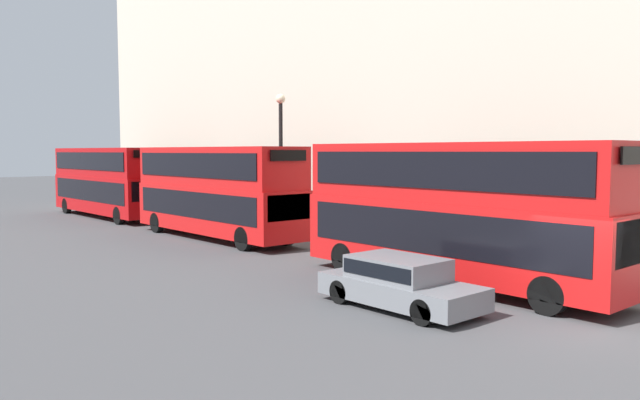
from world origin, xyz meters
name	(u,v)px	position (x,y,z in m)	size (l,w,h in m)	color
ground_plane	(571,326)	(0.00, 0.00, 0.00)	(200.00, 200.00, 0.00)	#424244
bus_leading	(455,207)	(1.60, 4.55, 2.39)	(2.59, 10.60, 4.34)	red
bus_second_in_queue	(217,188)	(1.60, 18.11, 2.36)	(2.59, 10.92, 4.28)	red
bus_third_in_queue	(108,179)	(1.60, 30.69, 2.37)	(2.59, 11.46, 4.28)	#B20C0F
car_dark_sedan	(399,281)	(-1.80, 3.76, 0.71)	(1.85, 4.43, 1.34)	slate
street_lamp	(281,150)	(3.71, 15.93, 4.12)	(0.44, 0.44, 6.70)	black
pedestrian	(274,221)	(4.11, 16.98, 0.74)	(0.36, 0.36, 1.60)	brown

